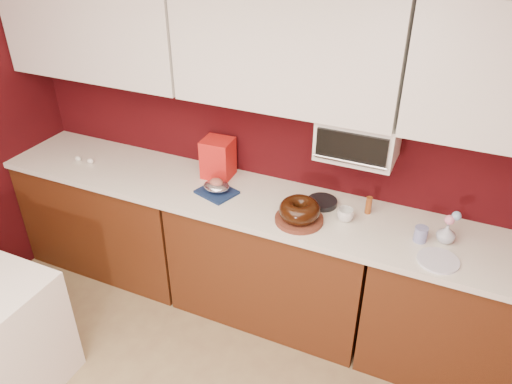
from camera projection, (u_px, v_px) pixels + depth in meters
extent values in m
cube|color=#3B080B|center=(293.00, 134.00, 3.21)|extent=(4.00, 0.02, 2.50)
cube|color=#4F250F|center=(114.00, 216.00, 3.86)|extent=(1.31, 0.58, 0.86)
cube|color=#4F250F|center=(273.00, 261.00, 3.39)|extent=(1.31, 0.58, 0.86)
cube|color=#4F250F|center=(482.00, 321.00, 2.92)|extent=(1.31, 0.58, 0.86)
cube|color=silver|center=(274.00, 206.00, 3.16)|extent=(4.00, 0.62, 0.04)
cube|color=white|center=(96.00, 24.00, 3.24)|extent=(1.31, 0.33, 0.70)
cube|color=white|center=(287.00, 47.00, 2.77)|extent=(1.31, 0.33, 0.70)
cube|color=white|center=(358.00, 137.00, 2.87)|extent=(0.45, 0.30, 0.25)
cube|color=black|center=(351.00, 149.00, 2.75)|extent=(0.40, 0.02, 0.18)
cylinder|color=silver|center=(349.00, 162.00, 2.77)|extent=(0.42, 0.02, 0.02)
cylinder|color=#602C1C|center=(299.00, 219.00, 2.97)|extent=(0.35, 0.35, 0.03)
torus|color=black|center=(300.00, 210.00, 2.94)|extent=(0.32, 0.32, 0.10)
cube|color=#14254C|center=(217.00, 192.00, 3.25)|extent=(0.28, 0.26, 0.02)
ellipsoid|color=silver|center=(217.00, 186.00, 3.22)|extent=(0.20, 0.18, 0.06)
ellipsoid|color=#A7594C|center=(216.00, 183.00, 3.21)|extent=(0.12, 0.11, 0.06)
cube|color=#B40C20|center=(218.00, 158.00, 3.39)|extent=(0.21, 0.19, 0.27)
cylinder|color=black|center=(322.00, 202.00, 3.13)|extent=(0.24, 0.24, 0.03)
imported|color=silver|center=(345.00, 214.00, 2.96)|extent=(0.12, 0.12, 0.10)
cylinder|color=navy|center=(421.00, 234.00, 2.79)|extent=(0.09, 0.09, 0.09)
imported|color=#B1BAC9|center=(446.00, 232.00, 2.78)|extent=(0.09, 0.09, 0.13)
sphere|color=pink|center=(450.00, 220.00, 2.73)|extent=(0.05, 0.05, 0.05)
sphere|color=#84AAD4|center=(457.00, 216.00, 2.73)|extent=(0.05, 0.05, 0.05)
cylinder|color=white|center=(438.00, 260.00, 2.66)|extent=(0.29, 0.29, 0.01)
cylinder|color=brown|center=(369.00, 205.00, 3.03)|extent=(0.04, 0.04, 0.11)
ellipsoid|color=silver|center=(78.00, 158.00, 3.63)|extent=(0.05, 0.04, 0.04)
ellipsoid|color=white|center=(90.00, 161.00, 3.60)|extent=(0.06, 0.05, 0.04)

